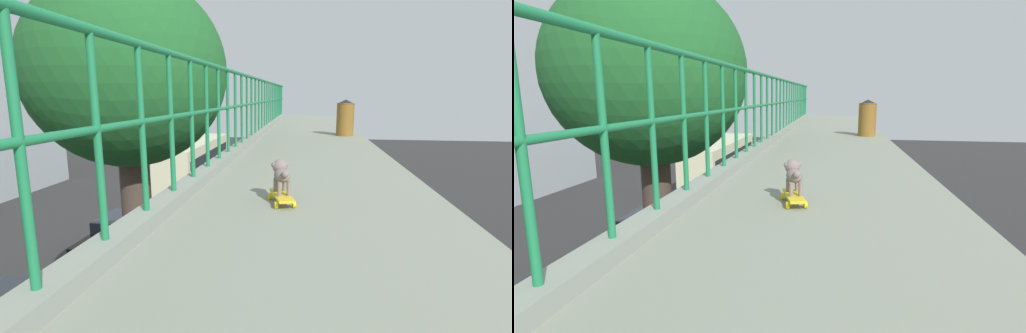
% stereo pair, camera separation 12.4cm
% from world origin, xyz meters
% --- Properties ---
extents(overpass_deck, '(2.46, 30.78, 0.42)m').
position_xyz_m(overpass_deck, '(0.93, 0.00, 6.01)').
color(overpass_deck, gray).
rests_on(overpass_deck, bridge_pier).
extents(green_railing, '(0.20, 29.24, 1.30)m').
position_xyz_m(green_railing, '(-0.25, -0.00, 6.53)').
color(green_railing, gray).
rests_on(green_railing, overpass_deck).
extents(car_yellow_cab_fifth, '(1.93, 4.25, 1.67)m').
position_xyz_m(car_yellow_cab_fifth, '(-4.36, 9.96, 0.74)').
color(car_yellow_cab_fifth, yellow).
rests_on(car_yellow_cab_fifth, ground).
extents(car_black_sixth, '(1.98, 4.55, 1.49)m').
position_xyz_m(car_black_sixth, '(-7.92, 13.68, 0.70)').
color(car_black_sixth, black).
rests_on(car_black_sixth, ground).
extents(city_bus, '(2.77, 11.80, 3.48)m').
position_xyz_m(city_bus, '(-8.04, 26.83, 1.96)').
color(city_bus, beige).
rests_on(city_bus, ground).
extents(roadside_tree_mid, '(3.67, 3.67, 9.33)m').
position_xyz_m(roadside_tree_mid, '(-2.45, 4.84, 7.38)').
color(roadside_tree_mid, '#47382F').
rests_on(roadside_tree_mid, ground).
extents(toy_skateboard, '(0.26, 0.45, 0.09)m').
position_xyz_m(toy_skateboard, '(0.69, 1.23, 6.29)').
color(toy_skateboard, yellow).
rests_on(toy_skateboard, overpass_deck).
extents(small_dog, '(0.20, 0.33, 0.29)m').
position_xyz_m(small_dog, '(0.68, 1.29, 6.48)').
color(small_dog, gray).
rests_on(small_dog, toy_skateboard).
extents(litter_bin, '(0.40, 0.40, 0.82)m').
position_xyz_m(litter_bin, '(1.73, 6.90, 6.64)').
color(litter_bin, brown).
rests_on(litter_bin, overpass_deck).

